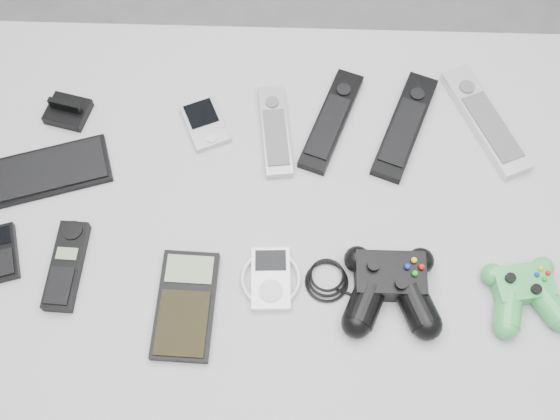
{
  "coord_description": "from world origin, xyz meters",
  "views": [
    {
      "loc": [
        0.08,
        -0.49,
        1.81
      ],
      "look_at": [
        0.07,
        -0.01,
        0.83
      ],
      "focal_mm": 42.0,
      "sensor_mm": 36.0,
      "label": 1
    }
  ],
  "objects_px": {
    "pda": "(205,124)",
    "mp3_player": "(271,279)",
    "cordless_handset": "(66,266)",
    "controller_green": "(525,292)",
    "remote_black_b": "(405,126)",
    "remote_black_a": "(331,120)",
    "controller_black": "(391,285)",
    "remote_silver_a": "(275,130)",
    "remote_silver_b": "(485,120)",
    "mobile_phone": "(3,253)",
    "desk": "(293,220)",
    "pda_keyboard": "(44,172)",
    "calculator": "(186,305)"
  },
  "relations": [
    {
      "from": "pda",
      "to": "mp3_player",
      "type": "height_order",
      "value": "mp3_player"
    },
    {
      "from": "cordless_handset",
      "to": "controller_green",
      "type": "relative_size",
      "value": 1.11
    },
    {
      "from": "remote_black_b",
      "to": "cordless_handset",
      "type": "bearing_deg",
      "value": -132.12
    },
    {
      "from": "remote_black_a",
      "to": "remote_black_b",
      "type": "bearing_deg",
      "value": 16.5
    },
    {
      "from": "mp3_player",
      "to": "controller_black",
      "type": "xyz_separation_m",
      "value": [
        0.19,
        -0.01,
        0.02
      ]
    },
    {
      "from": "remote_silver_a",
      "to": "remote_silver_b",
      "type": "xyz_separation_m",
      "value": [
        0.38,
        0.03,
        0.0
      ]
    },
    {
      "from": "remote_silver_b",
      "to": "mobile_phone",
      "type": "relative_size",
      "value": 2.4
    },
    {
      "from": "desk",
      "to": "remote_black_b",
      "type": "xyz_separation_m",
      "value": [
        0.2,
        0.16,
        0.08
      ]
    },
    {
      "from": "desk",
      "to": "controller_green",
      "type": "distance_m",
      "value": 0.41
    },
    {
      "from": "pda_keyboard",
      "to": "controller_green",
      "type": "bearing_deg",
      "value": -31.78
    },
    {
      "from": "pda_keyboard",
      "to": "mobile_phone",
      "type": "relative_size",
      "value": 2.28
    },
    {
      "from": "remote_silver_a",
      "to": "remote_black_a",
      "type": "height_order",
      "value": "remote_black_a"
    },
    {
      "from": "calculator",
      "to": "mp3_player",
      "type": "height_order",
      "value": "same"
    },
    {
      "from": "cordless_handset",
      "to": "remote_silver_b",
      "type": "bearing_deg",
      "value": 25.54
    },
    {
      "from": "pda",
      "to": "remote_silver_a",
      "type": "height_order",
      "value": "remote_silver_a"
    },
    {
      "from": "pda",
      "to": "mobile_phone",
      "type": "xyz_separation_m",
      "value": [
        -0.31,
        -0.26,
        0.0
      ]
    },
    {
      "from": "remote_silver_a",
      "to": "calculator",
      "type": "bearing_deg",
      "value": -118.86
    },
    {
      "from": "remote_black_b",
      "to": "cordless_handset",
      "type": "relative_size",
      "value": 1.51
    },
    {
      "from": "remote_black_b",
      "to": "mp3_player",
      "type": "bearing_deg",
      "value": -106.91
    },
    {
      "from": "remote_silver_b",
      "to": "calculator",
      "type": "distance_m",
      "value": 0.63
    },
    {
      "from": "remote_silver_a",
      "to": "mobile_phone",
      "type": "relative_size",
      "value": 1.89
    },
    {
      "from": "pda",
      "to": "remote_silver_b",
      "type": "xyz_separation_m",
      "value": [
        0.51,
        0.02,
        0.0
      ]
    },
    {
      "from": "desk",
      "to": "calculator",
      "type": "xyz_separation_m",
      "value": [
        -0.17,
        -0.19,
        0.08
      ]
    },
    {
      "from": "mobile_phone",
      "to": "controller_green",
      "type": "bearing_deg",
      "value": -20.38
    },
    {
      "from": "mp3_player",
      "to": "calculator",
      "type": "bearing_deg",
      "value": -162.62
    },
    {
      "from": "remote_silver_a",
      "to": "controller_green",
      "type": "height_order",
      "value": "controller_green"
    },
    {
      "from": "remote_black_b",
      "to": "mobile_phone",
      "type": "bearing_deg",
      "value": -137.53
    },
    {
      "from": "desk",
      "to": "mobile_phone",
      "type": "bearing_deg",
      "value": -166.89
    },
    {
      "from": "pda",
      "to": "calculator",
      "type": "bearing_deg",
      "value": -114.26
    },
    {
      "from": "pda",
      "to": "cordless_handset",
      "type": "height_order",
      "value": "cordless_handset"
    },
    {
      "from": "pda_keyboard",
      "to": "controller_black",
      "type": "bearing_deg",
      "value": -36.25
    },
    {
      "from": "pda",
      "to": "controller_black",
      "type": "height_order",
      "value": "controller_black"
    },
    {
      "from": "desk",
      "to": "mobile_phone",
      "type": "height_order",
      "value": "mobile_phone"
    },
    {
      "from": "remote_black_a",
      "to": "remote_silver_b",
      "type": "distance_m",
      "value": 0.28
    },
    {
      "from": "mobile_phone",
      "to": "controller_black",
      "type": "distance_m",
      "value": 0.63
    },
    {
      "from": "pda",
      "to": "controller_green",
      "type": "relative_size",
      "value": 0.74
    },
    {
      "from": "cordless_handset",
      "to": "pda_keyboard",
      "type": "bearing_deg",
      "value": 114.47
    },
    {
      "from": "remote_black_a",
      "to": "cordless_handset",
      "type": "bearing_deg",
      "value": -125.79
    },
    {
      "from": "pda_keyboard",
      "to": "remote_silver_a",
      "type": "relative_size",
      "value": 1.21
    },
    {
      "from": "desk",
      "to": "mobile_phone",
      "type": "xyz_separation_m",
      "value": [
        -0.48,
        -0.11,
        0.08
      ]
    },
    {
      "from": "pda_keyboard",
      "to": "remote_silver_b",
      "type": "distance_m",
      "value": 0.79
    },
    {
      "from": "mp3_player",
      "to": "controller_green",
      "type": "xyz_separation_m",
      "value": [
        0.4,
        -0.01,
        0.01
      ]
    },
    {
      "from": "pda",
      "to": "remote_black_b",
      "type": "height_order",
      "value": "remote_black_b"
    },
    {
      "from": "pda",
      "to": "controller_black",
      "type": "xyz_separation_m",
      "value": [
        0.32,
        -0.31,
        0.02
      ]
    },
    {
      "from": "pda",
      "to": "controller_black",
      "type": "bearing_deg",
      "value": -67.41
    },
    {
      "from": "remote_silver_b",
      "to": "mobile_phone",
      "type": "distance_m",
      "value": 0.87
    },
    {
      "from": "remote_black_a",
      "to": "mp3_player",
      "type": "relative_size",
      "value": 2.09
    },
    {
      "from": "desk",
      "to": "remote_black_a",
      "type": "distance_m",
      "value": 0.19
    },
    {
      "from": "remote_black_b",
      "to": "desk",
      "type": "bearing_deg",
      "value": -120.93
    },
    {
      "from": "remote_black_b",
      "to": "remote_silver_b",
      "type": "height_order",
      "value": "remote_silver_b"
    }
  ]
}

